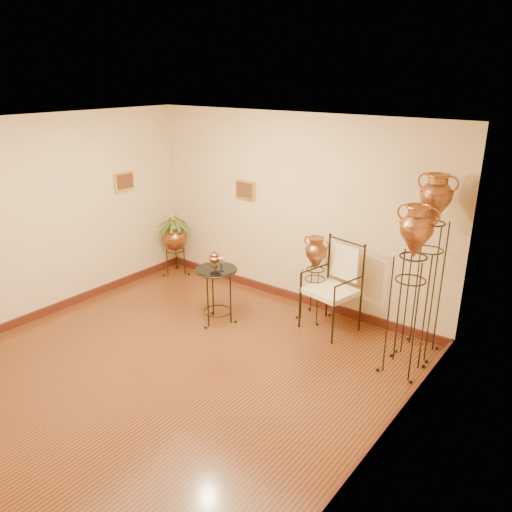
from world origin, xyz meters
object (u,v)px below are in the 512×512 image
Objects in this scene: amphora_mid at (409,290)px; armchair at (331,288)px; planter_urn at (174,236)px; amphora_tall at (427,265)px; side_table at (217,294)px.

armchair is at bearing 162.79° from amphora_mid.
armchair is (3.13, -0.16, -0.08)m from planter_urn.
amphora_tall reaches higher than side_table.
amphora_mid is 1.66× the size of armchair.
amphora_mid is at bearing -5.07° from armchair.
amphora_mid is 2.62m from side_table.
armchair is (-1.17, 0.36, -0.41)m from amphora_mid.
amphora_mid is 1.99× the size of side_table.
amphora_tall is 1.84× the size of planter_urn.
planter_urn is at bearing 180.00° from amphora_tall.
amphora_mid is at bearing -6.94° from planter_urn.
planter_urn is (-4.30, 0.00, -0.47)m from amphora_tall.
amphora_mid reaches higher than planter_urn.
amphora_mid reaches higher than armchair.
side_table is at bearing -138.08° from armchair.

